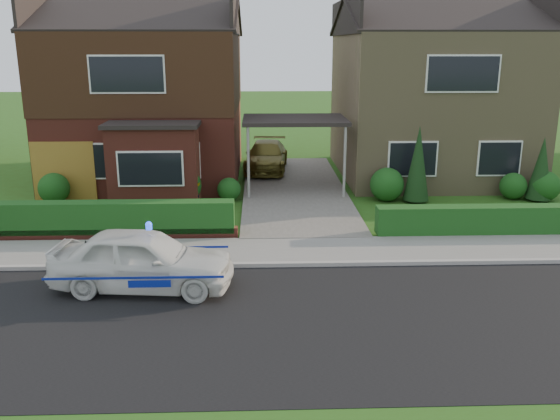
{
  "coord_description": "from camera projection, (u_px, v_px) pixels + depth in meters",
  "views": [
    {
      "loc": [
        -1.32,
        -10.87,
        5.42
      ],
      "look_at": [
        -0.8,
        3.5,
        1.36
      ],
      "focal_mm": 38.0,
      "sensor_mm": 36.0,
      "label": 1
    }
  ],
  "objects": [
    {
      "name": "potted_plant_b",
      "position": [
        195.0,
        194.0,
        20.4
      ],
      "size": [
        0.57,
        0.54,
        0.81
      ],
      "primitive_type": "imported",
      "rotation": [
        0.0,
        0.0,
        0.58
      ],
      "color": "gray",
      "rests_on": "ground"
    },
    {
      "name": "shrub_left_mid",
      "position": [
        182.0,
        185.0,
        20.6
      ],
      "size": [
        1.32,
        1.32,
        1.32
      ],
      "primitive_type": "sphere",
      "color": "#133E15",
      "rests_on": "ground"
    },
    {
      "name": "shrub_left_far",
      "position": [
        54.0,
        188.0,
        20.67
      ],
      "size": [
        1.08,
        1.08,
        1.08
      ],
      "primitive_type": "sphere",
      "color": "#133E15",
      "rests_on": "ground"
    },
    {
      "name": "hedge_left",
      "position": [
        104.0,
        239.0,
        17.02
      ],
      "size": [
        7.5,
        0.55,
        0.9
      ],
      "primitive_type": "cube",
      "color": "#133E15",
      "rests_on": "ground"
    },
    {
      "name": "potted_plant_c",
      "position": [
        99.0,
        221.0,
        17.44
      ],
      "size": [
        0.48,
        0.48,
        0.74
      ],
      "primitive_type": "imported",
      "rotation": [
        0.0,
        0.0,
        1.4
      ],
      "color": "gray",
      "rests_on": "ground"
    },
    {
      "name": "potted_plant_a",
      "position": [
        185.0,
        220.0,
        17.62
      ],
      "size": [
        0.41,
        0.31,
        0.71
      ],
      "primitive_type": "imported",
      "rotation": [
        0.0,
        0.0,
        -0.14
      ],
      "color": "gray",
      "rests_on": "ground"
    },
    {
      "name": "shrub_left_near",
      "position": [
        229.0,
        189.0,
        21.01
      ],
      "size": [
        0.84,
        0.84,
        0.84
      ],
      "primitive_type": "sphere",
      "color": "#133E15",
      "rests_on": "ground"
    },
    {
      "name": "driveway",
      "position": [
        294.0,
        189.0,
        22.54
      ],
      "size": [
        3.8,
        12.0,
        0.12
      ],
      "primitive_type": "cube",
      "color": "#666059",
      "rests_on": "ground"
    },
    {
      "name": "conifer_a",
      "position": [
        418.0,
        166.0,
        20.62
      ],
      "size": [
        0.9,
        0.9,
        2.6
      ],
      "primitive_type": "cone",
      "color": "black",
      "rests_on": "ground"
    },
    {
      "name": "police_car",
      "position": [
        143.0,
        260.0,
        13.36
      ],
      "size": [
        3.77,
        4.25,
        1.56
      ],
      "rotation": [
        0.0,
        0.0,
        1.47
      ],
      "color": "silver",
      "rests_on": "ground"
    },
    {
      "name": "shrub_right_mid",
      "position": [
        513.0,
        186.0,
        21.25
      ],
      "size": [
        0.96,
        0.96,
        0.96
      ],
      "primitive_type": "sphere",
      "color": "#133E15",
      "rests_on": "ground"
    },
    {
      "name": "house_left",
      "position": [
        149.0,
        84.0,
        24.12
      ],
      "size": [
        7.5,
        9.53,
        7.25
      ],
      "color": "maroon",
      "rests_on": "ground"
    },
    {
      "name": "ground",
      "position": [
        326.0,
        321.0,
        11.97
      ],
      "size": [
        120.0,
        120.0,
        0.0
      ],
      "primitive_type": "plane",
      "color": "#295015",
      "rests_on": "ground"
    },
    {
      "name": "sidewalk",
      "position": [
        309.0,
        251.0,
        15.9
      ],
      "size": [
        60.0,
        2.0,
        0.1
      ],
      "primitive_type": "cube",
      "color": "slate",
      "rests_on": "ground"
    },
    {
      "name": "road",
      "position": [
        326.0,
        321.0,
        11.97
      ],
      "size": [
        60.0,
        6.0,
        0.02
      ],
      "primitive_type": "cube",
      "color": "black",
      "rests_on": "ground"
    },
    {
      "name": "dwarf_wall",
      "position": [
        102.0,
        235.0,
        16.82
      ],
      "size": [
        7.7,
        0.25,
        0.36
      ],
      "primitive_type": "cube",
      "color": "maroon",
      "rests_on": "ground"
    },
    {
      "name": "shrub_right_near",
      "position": [
        387.0,
        184.0,
        20.96
      ],
      "size": [
        1.2,
        1.2,
        1.2
      ],
      "primitive_type": "sphere",
      "color": "#133E15",
      "rests_on": "ground"
    },
    {
      "name": "driveway_car",
      "position": [
        267.0,
        156.0,
        25.52
      ],
      "size": [
        2.06,
        4.32,
        1.21
      ],
      "primitive_type": "imported",
      "rotation": [
        0.0,
        0.0,
        -0.09
      ],
      "color": "brown",
      "rests_on": "driveway"
    },
    {
      "name": "garage_door",
      "position": [
        64.0,
        171.0,
        20.99
      ],
      "size": [
        2.2,
        0.1,
        2.1
      ],
      "primitive_type": "cube",
      "color": "brown",
      "rests_on": "ground"
    },
    {
      "name": "hedge_right",
      "position": [
        503.0,
        235.0,
        17.32
      ],
      "size": [
        7.5,
        0.55,
        0.8
      ],
      "primitive_type": "cube",
      "color": "#133E15",
      "rests_on": "ground"
    },
    {
      "name": "kerb",
      "position": [
        313.0,
        264.0,
        14.89
      ],
      "size": [
        60.0,
        0.16,
        0.12
      ],
      "primitive_type": "cube",
      "color": "#9E9993",
      "rests_on": "ground"
    },
    {
      "name": "carport_link",
      "position": [
        295.0,
        121.0,
        21.79
      ],
      "size": [
        3.8,
        3.0,
        2.77
      ],
      "color": "black",
      "rests_on": "ground"
    },
    {
      "name": "conifer_b",
      "position": [
        541.0,
        171.0,
        20.82
      ],
      "size": [
        0.9,
        0.9,
        2.2
      ],
      "primitive_type": "cone",
      "color": "black",
      "rests_on": "ground"
    },
    {
      "name": "shrub_right_far",
      "position": [
        545.0,
        186.0,
        20.98
      ],
      "size": [
        1.08,
        1.08,
        1.08
      ],
      "primitive_type": "sphere",
      "color": "#133E15",
      "rests_on": "ground"
    },
    {
      "name": "house_right",
      "position": [
        429.0,
        87.0,
        24.64
      ],
      "size": [
        7.5,
        8.06,
        7.25
      ],
      "color": "#93805A",
      "rests_on": "ground"
    }
  ]
}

